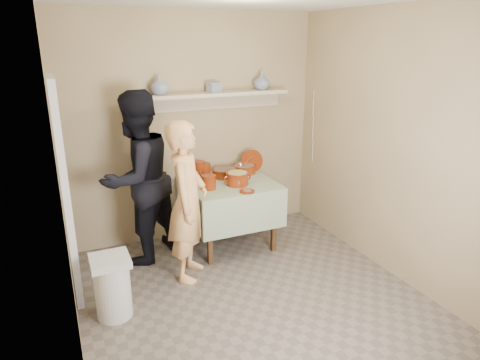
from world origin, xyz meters
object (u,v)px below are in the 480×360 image
trash_bin (113,287)px  person_helper (138,179)px  cazuela_rice (237,178)px  person_cook (188,202)px  serving_table (229,191)px

trash_bin → person_helper: bearing=64.8°
cazuela_rice → person_helper: bearing=168.6°
person_helper → trash_bin: size_ratio=3.25×
person_cook → person_helper: bearing=61.7°
person_helper → trash_bin: 1.22m
person_cook → person_helper: (-0.36, 0.56, 0.12)m
person_helper → trash_bin: person_helper is taller
person_cook → trash_bin: 1.03m
person_cook → cazuela_rice: bearing=-33.4°
person_helper → serving_table: person_helper is taller
person_helper → serving_table: 1.04m
cazuela_rice → serving_table: bearing=104.9°
cazuela_rice → trash_bin: 1.75m
person_cook → cazuela_rice: person_cook is taller
person_cook → person_helper: 0.68m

